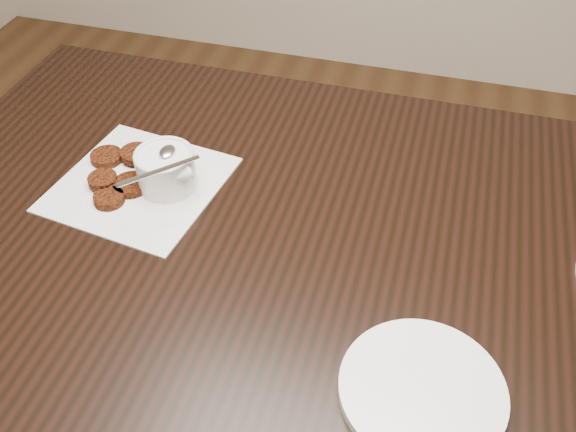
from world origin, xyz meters
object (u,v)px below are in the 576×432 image
object	(u,v)px
sauce_ramekin	(163,154)
table	(304,367)
plate_empty	(422,390)
napkin	(140,184)

from	to	relation	value
sauce_ramekin	table	bearing A→B (deg)	-12.88
sauce_ramekin	plate_empty	size ratio (longest dim) A/B	0.64
sauce_ramekin	plate_empty	distance (m)	0.58
napkin	table	bearing A→B (deg)	-9.06
table	plate_empty	xyz separation A→B (m)	(0.21, -0.23, 0.38)
plate_empty	sauce_ramekin	bearing A→B (deg)	148.96
table	sauce_ramekin	xyz separation A→B (m)	(-0.28, 0.06, 0.45)
napkin	sauce_ramekin	xyz separation A→B (m)	(0.05, 0.01, 0.07)
napkin	sauce_ramekin	bearing A→B (deg)	11.60
table	napkin	size ratio (longest dim) A/B	5.34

